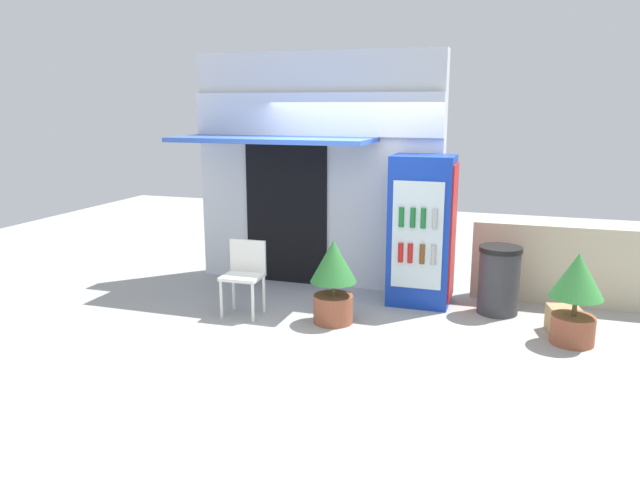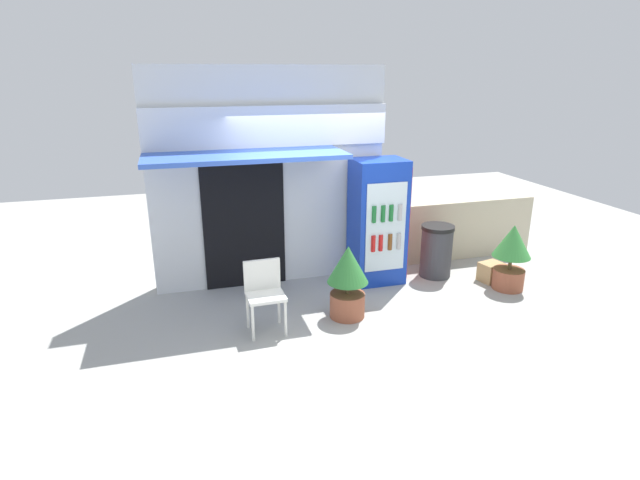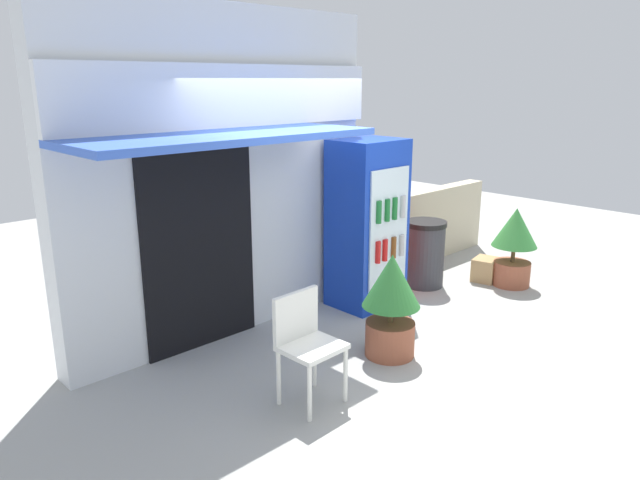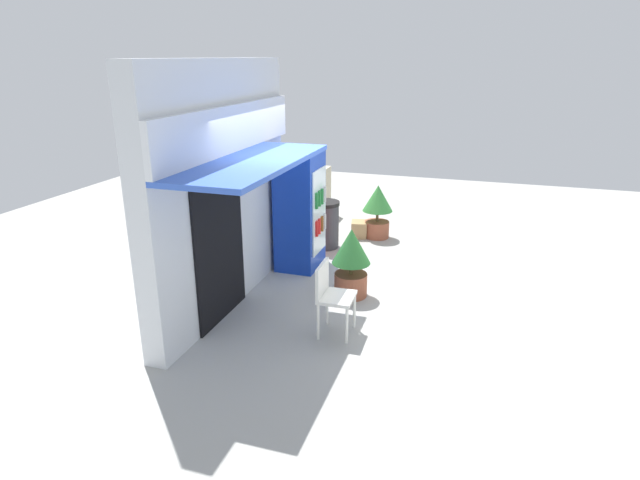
% 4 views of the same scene
% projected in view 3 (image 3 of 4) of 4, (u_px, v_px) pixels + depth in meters
% --- Properties ---
extents(ground, '(16.00, 16.00, 0.00)m').
position_uv_depth(ground, '(378.00, 353.00, 5.51)').
color(ground, '#A3A39E').
extents(storefront_building, '(3.43, 1.27, 3.16)m').
position_uv_depth(storefront_building, '(224.00, 173.00, 5.60)').
color(storefront_building, silver).
rests_on(storefront_building, ground).
extents(drink_cooler, '(0.78, 0.66, 1.87)m').
position_uv_depth(drink_cooler, '(368.00, 224.00, 6.50)').
color(drink_cooler, '#1438B2').
rests_on(drink_cooler, ground).
extents(plastic_chair, '(0.46, 0.41, 0.89)m').
position_uv_depth(plastic_chair, '(305.00, 338.00, 4.57)').
color(plastic_chair, white).
rests_on(plastic_chair, ground).
extents(potted_plant_near_shop, '(0.53, 0.53, 0.98)m').
position_uv_depth(potted_plant_near_shop, '(391.00, 300.00, 5.33)').
color(potted_plant_near_shop, '#995138').
rests_on(potted_plant_near_shop, ground).
extents(potted_plant_curbside, '(0.55, 0.55, 0.98)m').
position_uv_depth(potted_plant_curbside, '(514.00, 241.00, 7.17)').
color(potted_plant_curbside, '#995138').
rests_on(potted_plant_curbside, ground).
extents(trash_bin, '(0.51, 0.51, 0.82)m').
position_uv_depth(trash_bin, '(425.00, 253.00, 7.21)').
color(trash_bin, '#38383D').
rests_on(trash_bin, ground).
extents(stone_boundary_wall, '(2.49, 0.22, 1.01)m').
position_uv_depth(stone_boundary_wall, '(426.00, 226.00, 8.21)').
color(stone_boundary_wall, beige).
rests_on(stone_boundary_wall, ground).
extents(cardboard_box, '(0.39, 0.35, 0.29)m').
position_uv_depth(cardboard_box, '(485.00, 269.00, 7.46)').
color(cardboard_box, tan).
rests_on(cardboard_box, ground).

